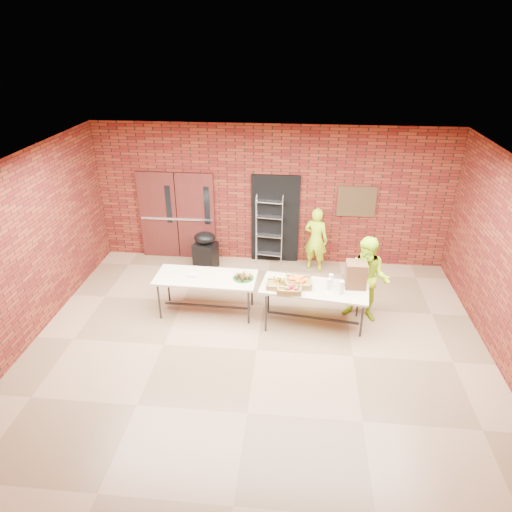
{
  "coord_description": "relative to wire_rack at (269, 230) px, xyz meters",
  "views": [
    {
      "loc": [
        0.6,
        -6.29,
        5.04
      ],
      "look_at": [
        -0.15,
        1.4,
        1.13
      ],
      "focal_mm": 32.0,
      "sensor_mm": 36.0,
      "label": 1
    }
  ],
  "objects": [
    {
      "name": "bronze_plaque",
      "position": [
        1.93,
        0.13,
        0.72
      ],
      "size": [
        0.85,
        0.04,
        0.7
      ],
      "primitive_type": "cube",
      "color": "#3C2B18",
      "rests_on": "room"
    },
    {
      "name": "cup_stack_mid",
      "position": [
        1.46,
        -2.6,
        0.09
      ],
      "size": [
        0.08,
        0.08,
        0.25
      ],
      "primitive_type": "cylinder",
      "color": "silver",
      "rests_on": "table_right"
    },
    {
      "name": "basket_bananas",
      "position": [
        0.33,
        -2.48,
        0.01
      ],
      "size": [
        0.4,
        0.31,
        0.12
      ],
      "color": "olive",
      "rests_on": "table_right"
    },
    {
      "name": "coffee_dispenser",
      "position": [
        1.73,
        -2.31,
        0.2
      ],
      "size": [
        0.37,
        0.33,
        0.48
      ],
      "primitive_type": "cube",
      "color": "brown",
      "rests_on": "table_right"
    },
    {
      "name": "napkin_box",
      "position": [
        -1.29,
        -2.23,
        -0.02
      ],
      "size": [
        0.16,
        0.11,
        0.05
      ],
      "primitive_type": "cube",
      "color": "silver",
      "rests_on": "table_left"
    },
    {
      "name": "cup_stack_front",
      "position": [
        1.25,
        -2.48,
        0.07
      ],
      "size": [
        0.07,
        0.07,
        0.22
      ],
      "primitive_type": "cylinder",
      "color": "silver",
      "rests_on": "table_right"
    },
    {
      "name": "wire_rack",
      "position": [
        0.0,
        0.0,
        0.0
      ],
      "size": [
        0.63,
        0.28,
        1.67
      ],
      "primitive_type": null,
      "rotation": [
        0.0,
        0.0,
        -0.14
      ],
      "color": "silver",
      "rests_on": "room"
    },
    {
      "name": "room",
      "position": [
        0.03,
        -3.32,
        0.77
      ],
      "size": [
        8.08,
        7.08,
        3.28
      ],
      "color": "brown",
      "rests_on": "ground"
    },
    {
      "name": "volunteer_man",
      "position": [
        1.97,
        -2.14,
        0.0
      ],
      "size": [
        0.97,
        0.85,
        1.68
      ],
      "primitive_type": "imported",
      "rotation": [
        0.0,
        0.0,
        -0.3
      ],
      "color": "#A7DC18",
      "rests_on": "room"
    },
    {
      "name": "double_doors",
      "position": [
        -2.17,
        0.12,
        0.22
      ],
      "size": [
        1.78,
        0.12,
        2.1
      ],
      "color": "#491515",
      "rests_on": "room"
    },
    {
      "name": "basket_oranges",
      "position": [
        0.7,
        -2.38,
        0.03
      ],
      "size": [
        0.48,
        0.38,
        0.15
      ],
      "color": "olive",
      "rests_on": "table_right"
    },
    {
      "name": "dark_doorway",
      "position": [
        0.13,
        0.14,
        0.22
      ],
      "size": [
        1.1,
        0.06,
        2.1
      ],
      "primitive_type": "cube",
      "color": "black",
      "rests_on": "room"
    },
    {
      "name": "covered_grill",
      "position": [
        -1.43,
        -0.41,
        -0.39
      ],
      "size": [
        0.58,
        0.52,
        0.89
      ],
      "rotation": [
        0.0,
        0.0,
        -0.26
      ],
      "color": "black",
      "rests_on": "room"
    },
    {
      "name": "cup_stack_back",
      "position": [
        1.28,
        -2.36,
        0.08
      ],
      "size": [
        0.08,
        0.08,
        0.25
      ],
      "primitive_type": "cylinder",
      "color": "silver",
      "rests_on": "table_right"
    },
    {
      "name": "volunteer_woman",
      "position": [
        1.07,
        -0.22,
        -0.09
      ],
      "size": [
        0.63,
        0.52,
        1.49
      ],
      "primitive_type": "imported",
      "rotation": [
        0.0,
        0.0,
        2.81
      ],
      "color": "#A7DC18",
      "rests_on": "room"
    },
    {
      "name": "basket_apples",
      "position": [
        0.54,
        -2.61,
        0.02
      ],
      "size": [
        0.43,
        0.34,
        0.13
      ],
      "color": "olive",
      "rests_on": "table_right"
    },
    {
      "name": "table_left",
      "position": [
        -1.05,
        -2.21,
        -0.11
      ],
      "size": [
        1.93,
        0.85,
        0.79
      ],
      "rotation": [
        0.0,
        0.0,
        -0.03
      ],
      "color": "#C6B797",
      "rests_on": "room"
    },
    {
      "name": "muffin_tray",
      "position": [
        -0.33,
        -2.2,
        -0.0
      ],
      "size": [
        0.39,
        0.39,
        0.1
      ],
      "color": "#124512",
      "rests_on": "table_left"
    },
    {
      "name": "table_right",
      "position": [
        1.0,
        -2.42,
        -0.11
      ],
      "size": [
        2.02,
        1.05,
        0.79
      ],
      "rotation": [
        0.0,
        0.0,
        -0.13
      ],
      "color": "#C6B797",
      "rests_on": "room"
    }
  ]
}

